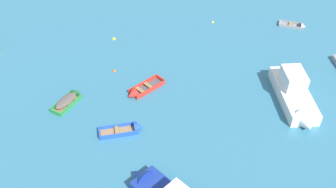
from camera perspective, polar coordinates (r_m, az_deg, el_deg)
rowboat_blue_back_row_center at (r=28.03m, az=-5.92°, el=-5.38°), size 3.32×1.28×0.92m
rowboat_red_far_left at (r=31.15m, az=-4.46°, el=0.39°), size 3.49×2.93×1.03m
rowboat_green_far_right at (r=31.28m, az=-14.63°, el=-0.65°), size 2.59×3.07×1.02m
motor_launch_white_back_row_left at (r=31.43m, az=18.86°, el=-0.33°), size 2.60×7.30×2.70m
rowboat_grey_midfield_right at (r=42.05m, az=19.21°, el=9.71°), size 2.90×2.08×0.93m
mooring_buoy_trailing at (r=38.29m, az=-8.24°, el=8.26°), size 0.36×0.36×0.36m
mooring_buoy_outer_edge at (r=41.04m, az=6.82°, el=10.77°), size 0.28×0.28×0.28m
mooring_buoy_between_boats_left at (r=33.87m, az=-8.17°, el=3.45°), size 0.30×0.30×0.30m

